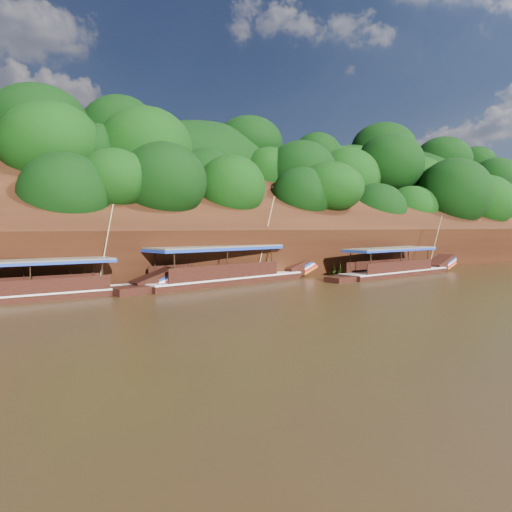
# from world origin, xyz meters

# --- Properties ---
(ground) EXTENTS (160.00, 160.00, 0.00)m
(ground) POSITION_xyz_m (0.00, 0.00, 0.00)
(ground) COLOR black
(ground) RESTS_ON ground
(riverbank) EXTENTS (120.00, 30.06, 19.40)m
(riverbank) POSITION_xyz_m (-0.01, 22.73, 1.89)
(riverbank) COLOR black
(riverbank) RESTS_ON ground
(boat_0) EXTENTS (14.30, 3.87, 5.34)m
(boat_0) POSITION_xyz_m (12.52, 6.32, 0.52)
(boat_0) COLOR black
(boat_0) RESTS_ON ground
(boat_1) EXTENTS (15.59, 5.29, 6.69)m
(boat_1) POSITION_xyz_m (-1.89, 8.71, 0.60)
(boat_1) COLOR black
(boat_1) RESTS_ON ground
(boat_2) EXTENTS (14.02, 2.73, 5.75)m
(boat_2) POSITION_xyz_m (-14.09, 7.62, 0.50)
(boat_2) COLOR black
(boat_2) RESTS_ON ground
(reeds) EXTENTS (48.30, 2.48, 1.95)m
(reeds) POSITION_xyz_m (-2.05, 9.49, 0.85)
(reeds) COLOR #3A711C
(reeds) RESTS_ON ground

